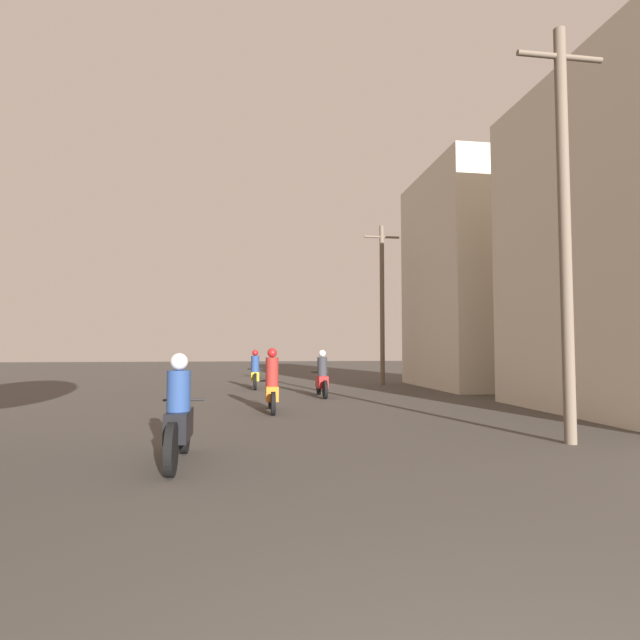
% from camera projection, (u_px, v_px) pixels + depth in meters
% --- Properties ---
extents(motorcycle_black, '(0.60, 2.09, 1.54)m').
position_uv_depth(motorcycle_black, '(179.00, 419.00, 6.94)').
color(motorcycle_black, black).
rests_on(motorcycle_black, ground_plane).
extents(motorcycle_orange, '(0.60, 1.91, 1.61)m').
position_uv_depth(motorcycle_orange, '(272.00, 386.00, 12.59)').
color(motorcycle_orange, black).
rests_on(motorcycle_orange, ground_plane).
extents(motorcycle_red, '(0.60, 2.00, 1.55)m').
position_uv_depth(motorcycle_red, '(322.00, 378.00, 16.48)').
color(motorcycle_red, black).
rests_on(motorcycle_red, ground_plane).
extents(motorcycle_yellow, '(0.60, 1.90, 1.54)m').
position_uv_depth(motorcycle_yellow, '(255.00, 373.00, 19.72)').
color(motorcycle_yellow, black).
rests_on(motorcycle_yellow, ground_plane).
extents(building_right_far, '(4.03, 6.33, 8.95)m').
position_uv_depth(building_right_far, '(471.00, 279.00, 20.80)').
color(building_right_far, beige).
rests_on(building_right_far, ground_plane).
extents(utility_pole_near, '(1.60, 0.20, 7.22)m').
position_uv_depth(utility_pole_near, '(565.00, 222.00, 8.58)').
color(utility_pole_near, '#6B5B4C').
rests_on(utility_pole_near, ground_plane).
extents(utility_pole_far, '(1.60, 0.20, 7.05)m').
position_uv_depth(utility_pole_far, '(382.00, 301.00, 22.05)').
color(utility_pole_far, '#6B5B4C').
rests_on(utility_pole_far, ground_plane).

